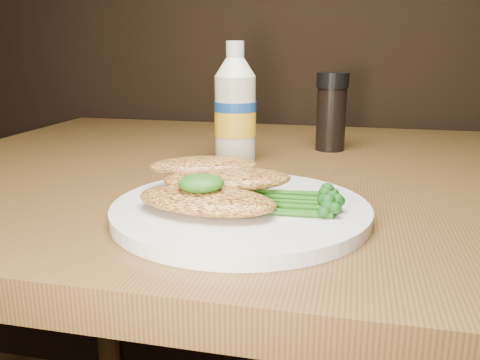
# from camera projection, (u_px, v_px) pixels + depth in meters

# --- Properties ---
(plate) EXTENTS (0.27, 0.27, 0.01)m
(plate) POSITION_uv_depth(u_px,v_px,m) (241.00, 210.00, 0.52)
(plate) COLOR silver
(plate) RESTS_ON dining_table
(chicken_front) EXTENTS (0.15, 0.09, 0.02)m
(chicken_front) POSITION_uv_depth(u_px,v_px,m) (206.00, 200.00, 0.49)
(chicken_front) COLOR gold
(chicken_front) RESTS_ON plate
(chicken_mid) EXTENTS (0.15, 0.11, 0.02)m
(chicken_mid) POSITION_uv_depth(u_px,v_px,m) (228.00, 179.00, 0.53)
(chicken_mid) COLOR gold
(chicken_mid) RESTS_ON plate
(chicken_back) EXTENTS (0.14, 0.10, 0.02)m
(chicken_back) POSITION_uv_depth(u_px,v_px,m) (204.00, 166.00, 0.56)
(chicken_back) COLOR gold
(chicken_back) RESTS_ON plate
(pesto_front) EXTENTS (0.05, 0.05, 0.02)m
(pesto_front) POSITION_uv_depth(u_px,v_px,m) (201.00, 183.00, 0.48)
(pesto_front) COLOR #093407
(pesto_front) RESTS_ON chicken_front
(broccolini_bundle) EXTENTS (0.13, 0.10, 0.02)m
(broccolini_bundle) POSITION_uv_depth(u_px,v_px,m) (287.00, 198.00, 0.50)
(broccolini_bundle) COLOR #225813
(broccolini_bundle) RESTS_ON plate
(mayo_bottle) EXTENTS (0.08, 0.08, 0.18)m
(mayo_bottle) POSITION_uv_depth(u_px,v_px,m) (235.00, 102.00, 0.75)
(mayo_bottle) COLOR beige
(mayo_bottle) RESTS_ON dining_table
(pepper_grinder) EXTENTS (0.06, 0.06, 0.13)m
(pepper_grinder) POSITION_uv_depth(u_px,v_px,m) (331.00, 112.00, 0.83)
(pepper_grinder) COLOR black
(pepper_grinder) RESTS_ON dining_table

